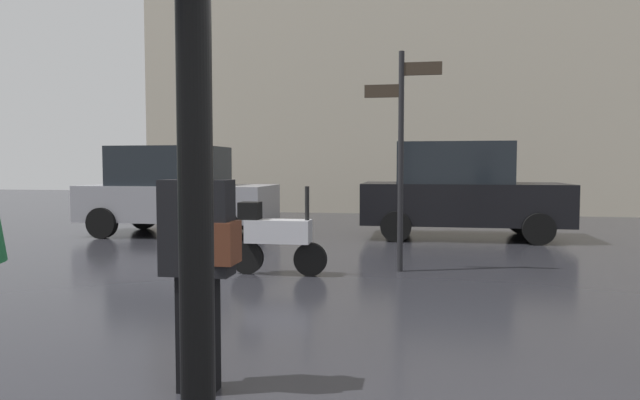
% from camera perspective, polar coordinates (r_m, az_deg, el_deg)
% --- Properties ---
extents(pedestrian_with_bag, '(0.50, 0.24, 1.64)m').
position_cam_1_polar(pedestrian_with_bag, '(3.85, -12.07, -5.33)').
color(pedestrian_with_bag, black).
rests_on(pedestrian_with_bag, ground).
extents(parked_scooter, '(1.36, 0.32, 1.23)m').
position_cam_1_polar(parked_scooter, '(7.86, -4.54, -3.56)').
color(parked_scooter, black).
rests_on(parked_scooter, ground).
extents(parked_car_left, '(4.17, 2.06, 2.00)m').
position_cam_1_polar(parked_car_left, '(12.27, 13.87, 0.95)').
color(parked_car_left, black).
rests_on(parked_car_left, ground).
extents(parked_car_right, '(4.08, 2.00, 1.93)m').
position_cam_1_polar(parked_car_right, '(12.82, -14.28, 0.94)').
color(parked_car_right, gray).
rests_on(parked_car_right, ground).
extents(street_signpost, '(1.08, 0.08, 3.12)m').
position_cam_1_polar(street_signpost, '(8.13, 8.21, 6.07)').
color(street_signpost, black).
rests_on(street_signpost, ground).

